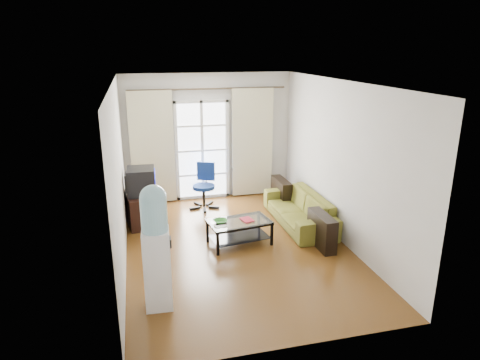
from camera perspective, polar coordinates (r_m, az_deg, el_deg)
name	(u,v)px	position (r m, az deg, el deg)	size (l,w,h in m)	color
floor	(237,246)	(7.27, -0.46, -8.85)	(5.20, 5.20, 0.00)	brown
ceiling	(236,82)	(6.54, -0.52, 12.89)	(5.20, 5.20, 0.00)	white
wall_back	(208,137)	(9.26, -4.23, 5.73)	(3.60, 0.02, 2.70)	silver
wall_front	(295,237)	(4.44, 7.37, -7.55)	(3.60, 0.02, 2.70)	silver
wall_left	(119,177)	(6.62, -15.83, 0.36)	(0.02, 5.20, 2.70)	silver
wall_right	(340,162)	(7.39, 13.23, 2.32)	(0.02, 5.20, 2.70)	silver
french_door	(202,151)	(9.24, -5.05, 3.94)	(1.16, 0.06, 2.15)	white
curtain_rod	(208,89)	(9.01, -4.27, 12.03)	(0.04, 0.04, 3.30)	#4C3F2D
curtain_left	(152,148)	(9.06, -11.60, 4.18)	(0.90, 0.07, 2.35)	beige
curtain_right	(252,143)	(9.38, 1.66, 4.98)	(0.90, 0.07, 2.35)	beige
radiator	(245,181)	(9.58, 0.72, -0.13)	(0.64, 0.12, 0.64)	gray
sofa	(299,209)	(8.13, 7.89, -3.87)	(0.80, 1.99, 0.58)	brown
coffee_table	(239,229)	(7.26, -0.09, -6.57)	(1.10, 0.73, 0.42)	silver
bowl	(220,221)	(7.12, -2.64, -5.54)	(0.25, 0.25, 0.06)	#338C33
book	(242,221)	(7.18, 0.30, -5.45)	(0.23, 0.27, 0.02)	#A51416
remote	(221,224)	(7.07, -2.51, -5.84)	(0.18, 0.05, 0.02)	black
tv_stand	(142,209)	(8.25, -12.91, -3.77)	(0.54, 0.81, 0.60)	black
crt_tv	(140,181)	(8.07, -13.17, -0.17)	(0.57, 0.56, 0.49)	black
task_chair	(204,195)	(8.88, -4.78, -1.99)	(0.84, 0.84, 0.93)	black
water_cooler	(156,245)	(5.45, -11.14, -8.54)	(0.37, 0.35, 1.65)	white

